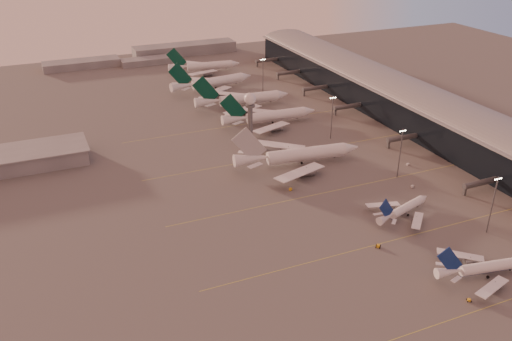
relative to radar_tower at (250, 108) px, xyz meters
name	(u,v)px	position (x,y,z in m)	size (l,w,h in m)	color
ground	(364,266)	(-5.00, -120.00, -20.95)	(700.00, 700.00, 0.00)	#514F4F
taxiway_markings	(352,186)	(25.00, -64.00, -20.94)	(180.00, 185.25, 0.02)	gold
terminal	(416,107)	(102.88, -9.91, -10.43)	(57.00, 362.00, 23.04)	black
hangar	(3,161)	(-125.00, 20.00, -16.63)	(82.00, 27.00, 8.50)	slate
radar_tower	(250,108)	(0.00, 0.00, 0.00)	(6.40, 6.40, 31.10)	#54565B
mast_a	(493,203)	(53.00, -120.00, -7.21)	(3.60, 0.56, 25.00)	#54565B
mast_b	(400,151)	(50.00, -65.00, -7.21)	(3.60, 0.56, 25.00)	#54565B
mast_c	(332,116)	(45.00, -10.00, -7.21)	(3.60, 0.56, 25.00)	#54565B
mast_d	(263,74)	(43.00, 80.00, -7.21)	(3.60, 0.56, 25.00)	#54565B
distant_horizon	(156,54)	(-2.38, 205.14, -17.06)	(165.00, 37.50, 9.00)	slate
narrowbody_near	(483,269)	(29.96, -141.44, -17.94)	(37.73, 29.87, 14.84)	white
narrowbody_mid	(404,210)	(29.99, -96.13, -18.23)	(33.36, 26.20, 13.45)	white
widebody_white	(298,157)	(12.21, -33.68, -16.83)	(67.38, 53.70, 23.74)	white
greentail_a	(270,118)	(22.72, 23.90, -17.08)	(60.30, 48.58, 21.89)	white
greentail_b	(243,101)	(19.46, 58.73, -16.80)	(64.74, 52.15, 23.51)	white
greentail_c	(213,84)	(13.56, 101.85, -16.80)	(64.44, 51.70, 23.49)	white
greentail_d	(205,68)	(22.84, 147.42, -17.23)	(57.83, 46.47, 21.03)	white
gsv_tug_near	(469,300)	(16.01, -150.28, -20.48)	(3.11, 3.67, 0.90)	yellow
gsv_tug_mid	(378,246)	(6.56, -111.83, -20.37)	(4.56, 4.40, 1.13)	yellow
gsv_truck_b	(413,185)	(50.30, -76.88, -19.67)	(6.39, 2.79, 2.51)	silver
gsv_truck_c	(291,188)	(-3.20, -56.53, -19.71)	(6.13, 5.28, 2.43)	yellow
gsv_catering_b	(408,161)	(63.19, -56.20, -18.61)	(6.08, 3.56, 4.68)	silver
gsv_tug_far	(300,151)	(20.49, -19.84, -20.49)	(2.96, 3.60, 0.89)	#515355
gsv_tug_hangar	(266,113)	(28.09, 41.50, -20.46)	(3.48, 2.27, 0.95)	yellow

